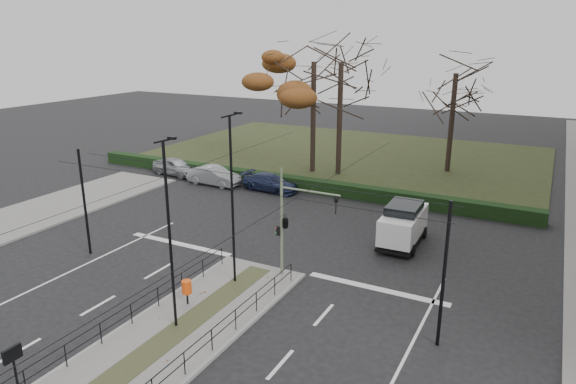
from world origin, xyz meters
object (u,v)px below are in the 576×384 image
object	(u,v)px
traffic_light	(287,221)
parked_car_second	(214,176)
info_panel	(13,361)
bare_tree_center	(455,81)
streetlamp_median_near	(170,235)
white_van	(403,223)
rust_tree	(314,62)
parked_car_first	(175,167)
bare_tree_near	(341,71)
parked_car_third	(270,183)
streetlamp_median_far	(233,199)
litter_bin	(187,287)

from	to	relation	value
traffic_light	parked_car_second	bearing A→B (deg)	137.14
info_panel	bare_tree_center	distance (m)	38.82
streetlamp_median_near	white_van	bearing A→B (deg)	66.43
bare_tree_center	rust_tree	bearing A→B (deg)	-152.30
white_van	rust_tree	size ratio (longest dim) A/B	0.38
white_van	bare_tree_center	xyz separation A→B (m)	(-0.97, 18.20, 6.74)
info_panel	parked_car_second	distance (m)	26.84
parked_car_first	bare_tree_near	size ratio (longest dim) A/B	0.35
parked_car_third	bare_tree_near	xyz separation A→B (m)	(2.85, 7.04, 8.26)
rust_tree	bare_tree_near	xyz separation A→B (m)	(2.38, 0.22, -0.66)
streetlamp_median_near	white_van	xyz separation A→B (m)	(5.83, 13.37, -2.93)
traffic_light	streetlamp_median_far	bearing A→B (deg)	-136.60
parked_car_second	white_van	distance (m)	17.84
parked_car_first	rust_tree	world-z (taller)	rust_tree
litter_bin	parked_car_first	bearing A→B (deg)	130.74
parked_car_second	bare_tree_center	size ratio (longest dim) A/B	0.40
traffic_light	parked_car_first	distance (m)	22.30
parked_car_first	parked_car_second	bearing A→B (deg)	-94.73
traffic_light	bare_tree_center	xyz separation A→B (m)	(3.00, 25.21, 5.00)
litter_bin	bare_tree_center	xyz separation A→B (m)	(5.60, 29.88, 7.07)
traffic_light	bare_tree_center	distance (m)	25.87
bare_tree_center	litter_bin	bearing A→B (deg)	-100.61
parked_car_second	bare_tree_near	distance (m)	13.63
traffic_light	parked_car_first	size ratio (longest dim) A/B	1.12
parked_car_first	parked_car_second	xyz separation A→B (m)	(4.81, -0.94, 0.00)
info_panel	streetlamp_median_far	distance (m)	11.17
traffic_light	bare_tree_near	xyz separation A→B (m)	(-5.33, 19.81, 5.91)
info_panel	parked_car_third	bearing A→B (deg)	101.56
traffic_light	white_van	bearing A→B (deg)	60.45
rust_tree	parked_car_third	bearing A→B (deg)	-93.98
streetlamp_median_far	bare_tree_near	size ratio (longest dim) A/B	0.66
streetlamp_median_near	rust_tree	bearing A→B (deg)	102.69
streetlamp_median_far	bare_tree_center	world-z (taller)	bare_tree_center
white_van	traffic_light	bearing A→B (deg)	-119.55
parked_car_first	traffic_light	bearing A→B (deg)	-119.82
litter_bin	white_van	size ratio (longest dim) A/B	0.24
parked_car_second	parked_car_third	xyz separation A→B (m)	(4.92, 0.62, -0.08)
traffic_light	rust_tree	world-z (taller)	rust_tree
info_panel	traffic_light	bearing A→B (deg)	76.78
info_panel	parked_car_first	xyz separation A→B (m)	(-14.93, 25.77, -1.24)
parked_car_first	rust_tree	bearing A→B (deg)	-51.17
traffic_light	parked_car_second	size ratio (longest dim) A/B	1.08
streetlamp_median_far	parked_car_third	xyz separation A→B (m)	(-6.26, 14.59, -3.72)
info_panel	white_van	world-z (taller)	info_panel
bare_tree_center	bare_tree_near	distance (m)	9.96
litter_bin	parked_car_third	bearing A→B (deg)	107.74
litter_bin	parked_car_second	distance (m)	19.84
info_panel	streetlamp_median_near	bearing A→B (deg)	79.97
streetlamp_median_near	parked_car_second	distance (m)	21.94
streetlamp_median_near	parked_car_second	bearing A→B (deg)	121.26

